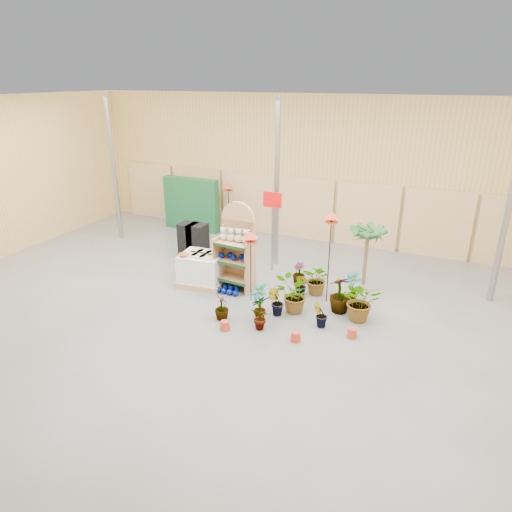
# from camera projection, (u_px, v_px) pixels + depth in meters

# --- Properties ---
(room) EXTENTS (15.20, 12.10, 4.70)m
(room) POSITION_uv_depth(u_px,v_px,m) (232.00, 211.00, 9.95)
(room) COLOR #585857
(room) RESTS_ON ground
(display_shelf) EXTENTS (0.95, 0.64, 2.19)m
(display_shelf) POSITION_uv_depth(u_px,v_px,m) (237.00, 250.00, 11.18)
(display_shelf) COLOR #AB7B50
(display_shelf) RESTS_ON ground
(teddy_bears) EXTENTS (0.81, 0.21, 0.35)m
(teddy_bears) POSITION_uv_depth(u_px,v_px,m) (236.00, 236.00, 10.94)
(teddy_bears) COLOR beige
(teddy_bears) RESTS_ON display_shelf
(gazing_balls_shelf) EXTENTS (0.80, 0.28, 0.15)m
(gazing_balls_shelf) POSITION_uv_depth(u_px,v_px,m) (235.00, 257.00, 11.11)
(gazing_balls_shelf) COLOR #02116F
(gazing_balls_shelf) RESTS_ON display_shelf
(gazing_balls_floor) EXTENTS (0.63, 0.39, 0.15)m
(gazing_balls_floor) POSITION_uv_depth(u_px,v_px,m) (229.00, 290.00, 11.19)
(gazing_balls_floor) COLOR #02116F
(gazing_balls_floor) RESTS_ON ground
(pallet_stack) EXTENTS (1.24, 1.07, 0.85)m
(pallet_stack) POSITION_uv_depth(u_px,v_px,m) (202.00, 269.00, 11.55)
(pallet_stack) COLOR tan
(pallet_stack) RESTS_ON ground
(charcoal_planters) EXTENTS (0.80, 0.50, 1.00)m
(charcoal_planters) POSITION_uv_depth(u_px,v_px,m) (193.00, 240.00, 13.31)
(charcoal_planters) COLOR black
(charcoal_planters) RESTS_ON ground
(trellis_stock) EXTENTS (2.00, 0.30, 1.80)m
(trellis_stock) POSITION_uv_depth(u_px,v_px,m) (191.00, 204.00, 15.53)
(trellis_stock) COLOR #164F28
(trellis_stock) RESTS_ON ground
(offer_sign) EXTENTS (0.50, 0.08, 2.20)m
(offer_sign) POSITION_uv_depth(u_px,v_px,m) (272.00, 216.00, 11.90)
(offer_sign) COLOR gray
(offer_sign) RESTS_ON ground
(bird_table_front) EXTENTS (0.34, 0.34, 1.71)m
(bird_table_front) POSITION_uv_depth(u_px,v_px,m) (251.00, 237.00, 10.27)
(bird_table_front) COLOR black
(bird_table_front) RESTS_ON ground
(bird_table_right) EXTENTS (0.34, 0.34, 2.20)m
(bird_table_right) POSITION_uv_depth(u_px,v_px,m) (331.00, 218.00, 10.03)
(bird_table_right) COLOR black
(bird_table_right) RESTS_ON ground
(bird_table_back) EXTENTS (0.34, 0.34, 1.82)m
(bird_table_back) POSITION_uv_depth(u_px,v_px,m) (228.00, 187.00, 14.41)
(bird_table_back) COLOR black
(bird_table_back) RESTS_ON ground
(palm) EXTENTS (0.70, 0.70, 1.66)m
(palm) POSITION_uv_depth(u_px,v_px,m) (368.00, 232.00, 11.16)
(palm) COLOR brown
(palm) RESTS_ON ground
(potted_plant_0) EXTENTS (0.55, 0.53, 0.87)m
(potted_plant_0) POSITION_uv_depth(u_px,v_px,m) (259.00, 302.00, 9.81)
(potted_plant_0) COLOR #295928
(potted_plant_0) RESTS_ON ground
(potted_plant_1) EXTENTS (0.41, 0.37, 0.62)m
(potted_plant_1) POSITION_uv_depth(u_px,v_px,m) (276.00, 302.00, 10.07)
(potted_plant_1) COLOR #295928
(potted_plant_1) RESTS_ON ground
(potted_plant_2) EXTENTS (1.00, 1.01, 0.85)m
(potted_plant_2) POSITION_uv_depth(u_px,v_px,m) (294.00, 295.00, 10.13)
(potted_plant_2) COLOR #295928
(potted_plant_2) RESTS_ON ground
(potted_plant_3) EXTENTS (0.69, 0.69, 0.87)m
(potted_plant_3) POSITION_uv_depth(u_px,v_px,m) (340.00, 294.00, 10.17)
(potted_plant_3) COLOR #295928
(potted_plant_3) RESTS_ON ground
(potted_plant_4) EXTENTS (0.47, 0.39, 0.76)m
(potted_plant_4) POSITION_uv_depth(u_px,v_px,m) (352.00, 287.00, 10.62)
(potted_plant_4) COLOR #295928
(potted_plant_4) RESTS_ON ground
(potted_plant_5) EXTENTS (0.42, 0.39, 0.61)m
(potted_plant_5) POSITION_uv_depth(u_px,v_px,m) (302.00, 286.00, 10.89)
(potted_plant_5) COLOR #295928
(potted_plant_5) RESTS_ON ground
(potted_plant_6) EXTENTS (0.78, 0.70, 0.78)m
(potted_plant_6) POSITION_uv_depth(u_px,v_px,m) (318.00, 279.00, 11.02)
(potted_plant_6) COLOR #295928
(potted_plant_6) RESTS_ON ground
(potted_plant_7) EXTENTS (0.45, 0.45, 0.57)m
(potted_plant_7) POSITION_uv_depth(u_px,v_px,m) (222.00, 307.00, 9.90)
(potted_plant_7) COLOR #295928
(potted_plant_7) RESTS_ON ground
(potted_plant_8) EXTENTS (0.50, 0.52, 0.82)m
(potted_plant_8) POSITION_uv_depth(u_px,v_px,m) (260.00, 311.00, 9.46)
(potted_plant_8) COLOR #295928
(potted_plant_8) RESTS_ON ground
(potted_plant_9) EXTENTS (0.40, 0.40, 0.57)m
(potted_plant_9) POSITION_uv_depth(u_px,v_px,m) (320.00, 315.00, 9.58)
(potted_plant_9) COLOR #295928
(potted_plant_9) RESTS_ON ground
(potted_plant_10) EXTENTS (0.98, 0.90, 0.90)m
(potted_plant_10) POSITION_uv_depth(u_px,v_px,m) (361.00, 301.00, 9.82)
(potted_plant_10) COLOR #295928
(potted_plant_10) RESTS_ON ground
(potted_plant_11) EXTENTS (0.42, 0.42, 0.56)m
(potted_plant_11) POSITION_uv_depth(u_px,v_px,m) (299.00, 273.00, 11.65)
(potted_plant_11) COLOR #295928
(potted_plant_11) RESTS_ON ground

